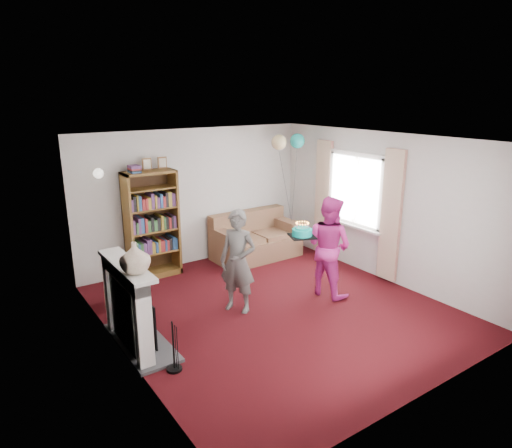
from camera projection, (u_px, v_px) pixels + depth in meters
ground at (275, 309)px, 6.80m from camera, size 5.00×5.00×0.00m
wall_back at (195, 197)px, 8.44m from camera, size 4.50×0.02×2.50m
wall_left at (119, 261)px, 5.22m from camera, size 0.02×5.00×2.50m
wall_right at (383, 207)px, 7.68m from camera, size 0.02×5.00×2.50m
ceiling at (277, 139)px, 6.10m from camera, size 4.50×5.00×0.01m
fireplace at (132, 309)px, 5.67m from camera, size 0.55×1.80×1.12m
window_bay at (355, 203)px, 8.14m from camera, size 0.14×2.02×2.20m
wall_sconce at (98, 173)px, 7.19m from camera, size 0.16×0.23×0.16m
bookcase at (151, 225)px, 7.84m from camera, size 0.88×0.42×2.06m
sofa at (254, 240)px, 8.90m from camera, size 1.66×0.88×0.88m
wicker_basket at (120, 295)px, 6.85m from camera, size 0.45×0.45×0.40m
person_striped at (238, 261)px, 6.58m from camera, size 0.60×0.66×1.52m
person_magenta at (329, 246)px, 7.12m from camera, size 0.74×0.87×1.59m
birthday_cake at (302, 232)px, 6.83m from camera, size 0.36×0.36×0.22m
balloons at (288, 142)px, 8.57m from camera, size 0.72×0.28×1.70m
mantel_vase at (135, 258)px, 5.16m from camera, size 0.40×0.40×0.36m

